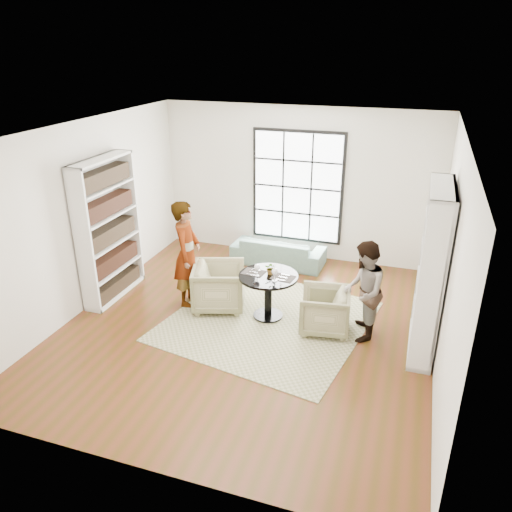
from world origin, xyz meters
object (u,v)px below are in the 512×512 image
(person_right, at_px, (363,291))
(armchair_left, at_px, (219,287))
(wine_glass_left, at_px, (257,268))
(armchair_right, at_px, (324,311))
(pedestal_table, at_px, (268,287))
(sofa, at_px, (278,251))
(person_left, at_px, (187,254))
(flower_centerpiece, at_px, (271,268))
(wine_glass_right, at_px, (275,272))

(person_right, bearing_deg, armchair_left, -99.12)
(person_right, distance_m, wine_glass_left, 1.64)
(armchair_right, distance_m, person_right, 0.69)
(armchair_right, bearing_deg, pedestal_table, -105.06)
(sofa, xyz_separation_m, person_left, (-0.98, -2.02, 0.63))
(pedestal_table, relative_size, wine_glass_left, 4.79)
(sofa, xyz_separation_m, wine_glass_left, (0.27, -2.15, 0.62))
(flower_centerpiece, bearing_deg, armchair_right, -9.69)
(armchair_left, relative_size, wine_glass_left, 4.31)
(wine_glass_right, bearing_deg, armchair_left, 167.97)
(armchair_left, distance_m, armchair_right, 1.79)
(armchair_left, bearing_deg, sofa, -30.09)
(wine_glass_left, bearing_deg, person_left, 173.90)
(person_left, relative_size, wine_glass_left, 9.20)
(armchair_left, bearing_deg, person_right, -111.86)
(sofa, distance_m, wine_glass_right, 2.39)
(person_left, height_order, flower_centerpiece, person_left)
(sofa, xyz_separation_m, armchair_left, (-0.43, -2.02, 0.12))
(wine_glass_left, relative_size, wine_glass_right, 0.92)
(person_left, bearing_deg, pedestal_table, -102.12)
(wine_glass_left, distance_m, flower_centerpiece, 0.23)
(armchair_left, xyz_separation_m, wine_glass_left, (0.70, -0.13, 0.50))
(wine_glass_left, bearing_deg, sofa, 97.22)
(sofa, xyz_separation_m, wine_glass_right, (0.58, -2.23, 0.63))
(sofa, bearing_deg, wine_glass_left, 99.29)
(wine_glass_right, distance_m, flower_centerpiece, 0.25)
(person_right, xyz_separation_m, flower_centerpiece, (-1.45, 0.15, 0.09))
(wine_glass_right, bearing_deg, pedestal_table, 131.86)
(armchair_left, height_order, flower_centerpiece, flower_centerpiece)
(sofa, bearing_deg, flower_centerpiece, 104.74)
(person_left, distance_m, wine_glass_right, 1.58)
(flower_centerpiece, bearing_deg, wine_glass_left, -143.84)
(person_right, relative_size, wine_glass_left, 7.80)
(pedestal_table, height_order, person_right, person_right)
(pedestal_table, bearing_deg, person_right, -4.21)
(sofa, height_order, person_right, person_right)
(sofa, height_order, person_left, person_left)
(sofa, distance_m, person_right, 2.93)
(pedestal_table, relative_size, armchair_right, 1.26)
(person_left, relative_size, person_right, 1.18)
(person_left, xyz_separation_m, wine_glass_right, (1.56, -0.22, 0.00))
(person_left, bearing_deg, wine_glass_right, -108.09)
(sofa, bearing_deg, person_right, 133.31)
(wine_glass_left, height_order, flower_centerpiece, flower_centerpiece)
(armchair_left, bearing_deg, armchair_right, -113.03)
(sofa, bearing_deg, armchair_left, 80.04)
(person_right, xyz_separation_m, wine_glass_left, (-1.63, 0.02, 0.13))
(armchair_left, bearing_deg, flower_centerpiece, -108.15)
(pedestal_table, distance_m, person_left, 1.45)
(pedestal_table, bearing_deg, wine_glass_right, -48.14)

